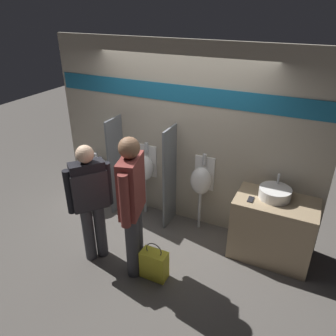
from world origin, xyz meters
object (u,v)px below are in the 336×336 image
object	(u,v)px
toilet	(91,189)
shopping_bag	(154,264)
person_with_lanyard	(132,203)
urinal_near_counter	(144,168)
cell_phone	(251,199)
sink_basin	(275,193)
urinal_far	(201,181)
person_in_vest	(90,196)

from	to	relation	value
toilet	shopping_bag	distance (m)	2.03
person_with_lanyard	shopping_bag	distance (m)	0.87
urinal_near_counter	toilet	bearing A→B (deg)	-168.47
cell_phone	shopping_bag	size ratio (longest dim) A/B	0.27
cell_phone	shopping_bag	distance (m)	1.46
sink_basin	toilet	size ratio (longest dim) A/B	0.47
urinal_near_counter	cell_phone	bearing A→B (deg)	-9.81
cell_phone	urinal_near_counter	distance (m)	1.75
urinal_far	urinal_near_counter	bearing A→B (deg)	180.00
person_in_vest	cell_phone	bearing A→B (deg)	-23.76
cell_phone	urinal_far	xyz separation A→B (m)	(-0.78, 0.30, -0.07)
person_with_lanyard	shopping_bag	size ratio (longest dim) A/B	3.49
cell_phone	urinal_far	size ratio (longest dim) A/B	0.12
urinal_near_counter	person_in_vest	distance (m)	1.23
cell_phone	sink_basin	bearing A→B (deg)	35.71
sink_basin	cell_phone	world-z (taller)	sink_basin
sink_basin	toilet	bearing A→B (deg)	-178.42
urinal_far	shopping_bag	xyz separation A→B (m)	(-0.14, -1.21, -0.62)
urinal_far	toilet	bearing A→B (deg)	-174.17
sink_basin	urinal_near_counter	size ratio (longest dim) A/B	0.34
person_in_vest	urinal_far	bearing A→B (deg)	-0.83
sink_basin	urinal_far	world-z (taller)	urinal_far
shopping_bag	urinal_near_counter	bearing A→B (deg)	123.65
sink_basin	person_in_vest	world-z (taller)	person_in_vest
urinal_far	toilet	world-z (taller)	urinal_far
sink_basin	urinal_near_counter	bearing A→B (deg)	176.76
cell_phone	urinal_far	bearing A→B (deg)	159.05
toilet	shopping_bag	xyz separation A→B (m)	(1.75, -1.02, -0.09)
sink_basin	shopping_bag	distance (m)	1.77
urinal_near_counter	shopping_bag	size ratio (longest dim) A/B	2.27
cell_phone	urinal_near_counter	size ratio (longest dim) A/B	0.12
toilet	shopping_bag	size ratio (longest dim) A/B	1.64
sink_basin	urinal_near_counter	world-z (taller)	urinal_near_counter
cell_phone	person_with_lanyard	bearing A→B (deg)	-143.04
sink_basin	person_in_vest	distance (m)	2.33
urinal_near_counter	shopping_bag	world-z (taller)	urinal_near_counter
person_in_vest	person_with_lanyard	world-z (taller)	person_with_lanyard
urinal_far	person_with_lanyard	xyz separation A→B (m)	(-0.42, -1.20, 0.20)
urinal_near_counter	toilet	world-z (taller)	urinal_near_counter
cell_phone	toilet	world-z (taller)	cell_phone
urinal_far	cell_phone	bearing A→B (deg)	-20.95
urinal_far	person_in_vest	distance (m)	1.60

